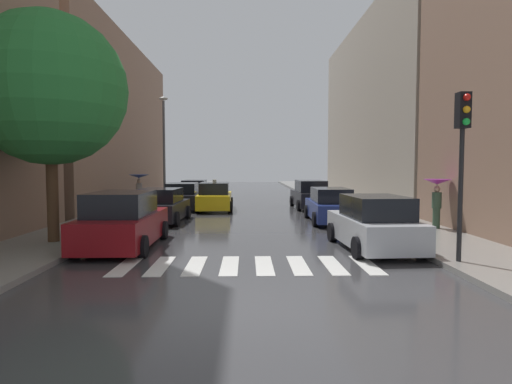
{
  "coord_description": "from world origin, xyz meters",
  "views": [
    {
      "loc": [
        0.0,
        -7.69,
        2.61
      ],
      "look_at": [
        0.59,
        19.52,
        0.92
      ],
      "focal_mm": 29.98,
      "sensor_mm": 36.0,
      "label": 1
    }
  ],
  "objects_px": {
    "parked_car_right_second": "(330,206)",
    "parked_car_left_second": "(161,206)",
    "parked_car_right_third": "(310,195)",
    "pedestrian_by_kerb": "(139,182)",
    "taxi_midroad": "(215,197)",
    "parked_car_left_nearest": "(123,222)",
    "parked_car_left_fourth": "(195,191)",
    "parked_car_right_nearest": "(374,224)",
    "traffic_light_right_corner": "(462,139)",
    "street_tree_left": "(49,89)",
    "lamp_post_left": "(164,142)",
    "pedestrian_foreground": "(437,192)",
    "parked_car_left_third": "(183,197)"
  },
  "relations": [
    {
      "from": "parked_car_right_third",
      "to": "street_tree_left",
      "type": "bearing_deg",
      "value": 138.16
    },
    {
      "from": "parked_car_left_nearest",
      "to": "parked_car_right_third",
      "type": "xyz_separation_m",
      "value": [
        7.78,
        12.39,
        -0.03
      ]
    },
    {
      "from": "parked_car_left_nearest",
      "to": "parked_car_left_second",
      "type": "xyz_separation_m",
      "value": [
        -0.03,
        6.09,
        -0.1
      ]
    },
    {
      "from": "parked_car_left_third",
      "to": "pedestrian_foreground",
      "type": "relative_size",
      "value": 2.4
    },
    {
      "from": "parked_car_left_nearest",
      "to": "street_tree_left",
      "type": "bearing_deg",
      "value": 79.97
    },
    {
      "from": "parked_car_left_fourth",
      "to": "parked_car_right_second",
      "type": "height_order",
      "value": "parked_car_right_second"
    },
    {
      "from": "taxi_midroad",
      "to": "street_tree_left",
      "type": "relative_size",
      "value": 0.63
    },
    {
      "from": "parked_car_left_fourth",
      "to": "parked_car_right_third",
      "type": "bearing_deg",
      "value": -123.61
    },
    {
      "from": "parked_car_left_second",
      "to": "taxi_midroad",
      "type": "xyz_separation_m",
      "value": [
        2.08,
        5.33,
        0.03
      ]
    },
    {
      "from": "parked_car_left_third",
      "to": "parked_car_right_second",
      "type": "xyz_separation_m",
      "value": [
        7.68,
        -6.09,
        0.0
      ]
    },
    {
      "from": "parked_car_left_second",
      "to": "parked_car_right_third",
      "type": "distance_m",
      "value": 10.04
    },
    {
      "from": "parked_car_left_fourth",
      "to": "pedestrian_foreground",
      "type": "height_order",
      "value": "pedestrian_foreground"
    },
    {
      "from": "taxi_midroad",
      "to": "lamp_post_left",
      "type": "relative_size",
      "value": 0.66
    },
    {
      "from": "parked_car_left_third",
      "to": "taxi_midroad",
      "type": "height_order",
      "value": "taxi_midroad"
    },
    {
      "from": "pedestrian_foreground",
      "to": "traffic_light_right_corner",
      "type": "bearing_deg",
      "value": -171.49
    },
    {
      "from": "parked_car_left_second",
      "to": "lamp_post_left",
      "type": "height_order",
      "value": "lamp_post_left"
    },
    {
      "from": "parked_car_left_second",
      "to": "traffic_light_right_corner",
      "type": "bearing_deg",
      "value": -130.61
    },
    {
      "from": "parked_car_left_second",
      "to": "parked_car_right_third",
      "type": "height_order",
      "value": "parked_car_right_third"
    },
    {
      "from": "parked_car_left_nearest",
      "to": "parked_car_right_nearest",
      "type": "bearing_deg",
      "value": -93.13
    },
    {
      "from": "street_tree_left",
      "to": "traffic_light_right_corner",
      "type": "height_order",
      "value": "street_tree_left"
    },
    {
      "from": "parked_car_left_nearest",
      "to": "pedestrian_foreground",
      "type": "height_order",
      "value": "pedestrian_foreground"
    },
    {
      "from": "parked_car_right_nearest",
      "to": "parked_car_left_third",
      "type": "bearing_deg",
      "value": 29.08
    },
    {
      "from": "parked_car_left_second",
      "to": "pedestrian_foreground",
      "type": "height_order",
      "value": "pedestrian_foreground"
    },
    {
      "from": "parked_car_right_second",
      "to": "parked_car_left_second",
      "type": "bearing_deg",
      "value": 90.75
    },
    {
      "from": "traffic_light_right_corner",
      "to": "pedestrian_by_kerb",
      "type": "bearing_deg",
      "value": 129.22
    },
    {
      "from": "parked_car_left_second",
      "to": "lamp_post_left",
      "type": "relative_size",
      "value": 0.59
    },
    {
      "from": "parked_car_left_nearest",
      "to": "street_tree_left",
      "type": "height_order",
      "value": "street_tree_left"
    },
    {
      "from": "taxi_midroad",
      "to": "parked_car_right_second",
      "type": "bearing_deg",
      "value": -134.57
    },
    {
      "from": "taxi_midroad",
      "to": "pedestrian_by_kerb",
      "type": "height_order",
      "value": "pedestrian_by_kerb"
    },
    {
      "from": "parked_car_left_fourth",
      "to": "traffic_light_right_corner",
      "type": "bearing_deg",
      "value": -155.45
    },
    {
      "from": "parked_car_left_nearest",
      "to": "parked_car_left_second",
      "type": "bearing_deg",
      "value": 0.13
    },
    {
      "from": "taxi_midroad",
      "to": "parked_car_left_fourth",
      "type": "bearing_deg",
      "value": 16.31
    },
    {
      "from": "parked_car_left_fourth",
      "to": "pedestrian_by_kerb",
      "type": "xyz_separation_m",
      "value": [
        -2.54,
        -5.85,
        0.9
      ]
    },
    {
      "from": "parked_car_right_third",
      "to": "street_tree_left",
      "type": "xyz_separation_m",
      "value": [
        -10.15,
        -11.98,
        4.24
      ]
    },
    {
      "from": "parked_car_left_third",
      "to": "taxi_midroad",
      "type": "distance_m",
      "value": 2.08
    },
    {
      "from": "parked_car_right_nearest",
      "to": "parked_car_right_second",
      "type": "height_order",
      "value": "parked_car_right_nearest"
    },
    {
      "from": "parked_car_left_third",
      "to": "traffic_light_right_corner",
      "type": "xyz_separation_m",
      "value": [
        9.29,
        -14.89,
        2.54
      ]
    },
    {
      "from": "traffic_light_right_corner",
      "to": "parked_car_left_nearest",
      "type": "bearing_deg",
      "value": 163.42
    },
    {
      "from": "parked_car_left_nearest",
      "to": "parked_car_right_second",
      "type": "distance_m",
      "value": 9.82
    },
    {
      "from": "pedestrian_foreground",
      "to": "street_tree_left",
      "type": "bearing_deg",
      "value": 128.24
    },
    {
      "from": "parked_car_left_second",
      "to": "parked_car_right_second",
      "type": "relative_size",
      "value": 0.89
    },
    {
      "from": "parked_car_right_third",
      "to": "pedestrian_by_kerb",
      "type": "height_order",
      "value": "pedestrian_by_kerb"
    },
    {
      "from": "parked_car_right_second",
      "to": "parked_car_left_nearest",
      "type": "bearing_deg",
      "value": 129.1
    },
    {
      "from": "traffic_light_right_corner",
      "to": "taxi_midroad",
      "type": "bearing_deg",
      "value": 117.27
    },
    {
      "from": "parked_car_right_second",
      "to": "lamp_post_left",
      "type": "distance_m",
      "value": 13.69
    },
    {
      "from": "parked_car_left_second",
      "to": "taxi_midroad",
      "type": "bearing_deg",
      "value": -18.54
    },
    {
      "from": "parked_car_left_second",
      "to": "parked_car_left_fourth",
      "type": "distance_m",
      "value": 11.39
    },
    {
      "from": "parked_car_left_third",
      "to": "pedestrian_foreground",
      "type": "bearing_deg",
      "value": -130.16
    },
    {
      "from": "pedestrian_foreground",
      "to": "lamp_post_left",
      "type": "xyz_separation_m",
      "value": [
        -13.0,
        12.34,
        2.63
      ]
    },
    {
      "from": "parked_car_right_second",
      "to": "parked_car_right_nearest",
      "type": "bearing_deg",
      "value": -177.62
    }
  ]
}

